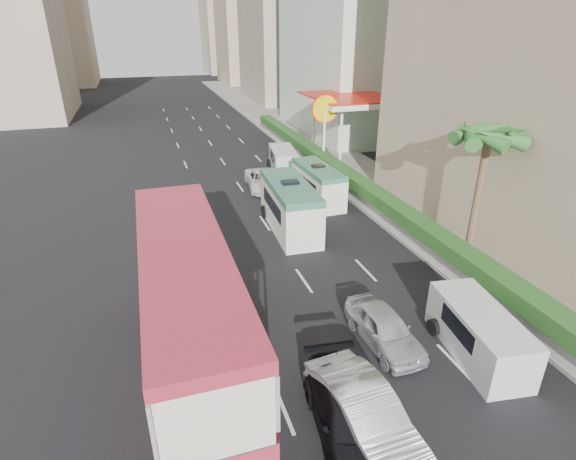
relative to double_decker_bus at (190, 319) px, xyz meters
name	(u,v)px	position (x,y,z in m)	size (l,w,h in m)	color
ground_plane	(359,345)	(6.00, 0.00, -2.53)	(200.00, 200.00, 0.00)	black
double_decker_bus	(190,319)	(0.00, 0.00, 0.00)	(2.50, 11.00, 5.06)	#AF293B
car_silver_lane_a	(363,434)	(4.33, -3.66, -2.53)	(1.65, 4.74, 1.56)	silver
car_silver_lane_b	(382,342)	(6.91, -0.13, -2.53)	(1.61, 3.99, 1.36)	silver
car_black	(349,434)	(3.95, -3.55, -2.53)	(2.01, 4.94, 1.43)	black
van_asset	(263,188)	(7.13, 18.12, -2.53)	(2.14, 4.64, 1.29)	silver
minibus_near	(290,207)	(6.79, 10.73, -1.13)	(2.10, 6.31, 2.80)	silver
minibus_far	(318,184)	(9.98, 14.52, -1.34)	(1.79, 5.38, 2.39)	silver
panel_van_near	(479,333)	(9.81, -1.70, -1.64)	(1.79, 4.46, 1.79)	silver
panel_van_far	(283,160)	(9.83, 21.76, -1.63)	(1.80, 4.49, 1.80)	silver
sidewalk	(327,155)	(15.00, 25.00, -2.44)	(6.00, 120.00, 0.18)	#99968C
kerb_wall	(351,190)	(12.20, 14.00, -1.85)	(0.30, 44.00, 1.00)	silver
hedge	(352,178)	(12.20, 14.00, -1.00)	(1.10, 44.00, 0.70)	#2D6626
palm_tree	(477,201)	(13.80, 4.00, 0.85)	(0.36, 0.36, 6.40)	brown
shell_station	(348,129)	(16.00, 23.00, 0.22)	(6.50, 8.00, 5.50)	silver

